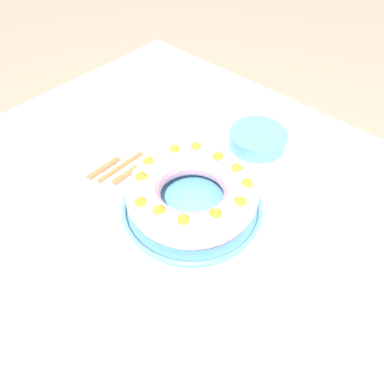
# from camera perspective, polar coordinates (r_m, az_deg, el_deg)

# --- Properties ---
(ground_plane) EXTENTS (8.00, 8.00, 0.00)m
(ground_plane) POSITION_cam_1_polar(r_m,az_deg,el_deg) (1.58, -0.77, -20.81)
(ground_plane) COLOR gray
(dining_table) EXTENTS (1.37, 1.15, 0.78)m
(dining_table) POSITION_cam_1_polar(r_m,az_deg,el_deg) (0.98, -1.16, -5.62)
(dining_table) COLOR silver
(dining_table) RESTS_ON ground_plane
(serving_dish) EXTENTS (0.34, 0.34, 0.03)m
(serving_dish) POSITION_cam_1_polar(r_m,az_deg,el_deg) (0.89, 0.00, -2.26)
(serving_dish) COLOR #518EB2
(serving_dish) RESTS_ON dining_table
(bundt_cake) EXTENTS (0.30, 0.30, 0.10)m
(bundt_cake) POSITION_cam_1_polar(r_m,az_deg,el_deg) (0.85, -0.00, 0.05)
(bundt_cake) COLOR #E09EAD
(bundt_cake) RESTS_ON serving_dish
(fork) EXTENTS (0.02, 0.21, 0.01)m
(fork) POSITION_cam_1_polar(r_m,az_deg,el_deg) (1.04, -8.89, 5.10)
(fork) COLOR #936038
(fork) RESTS_ON dining_table
(serving_knife) EXTENTS (0.02, 0.23, 0.01)m
(serving_knife) POSITION_cam_1_polar(r_m,az_deg,el_deg) (1.05, -11.27, 4.91)
(serving_knife) COLOR #936038
(serving_knife) RESTS_ON dining_table
(cake_knife) EXTENTS (0.02, 0.19, 0.01)m
(cake_knife) POSITION_cam_1_polar(r_m,az_deg,el_deg) (1.01, -8.45, 3.69)
(cake_knife) COLOR #936038
(cake_knife) RESTS_ON dining_table
(side_bowl) EXTENTS (0.16, 0.16, 0.04)m
(side_bowl) POSITION_cam_1_polar(r_m,az_deg,el_deg) (1.08, 9.99, 7.98)
(side_bowl) COLOR #518EB2
(side_bowl) RESTS_ON dining_table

